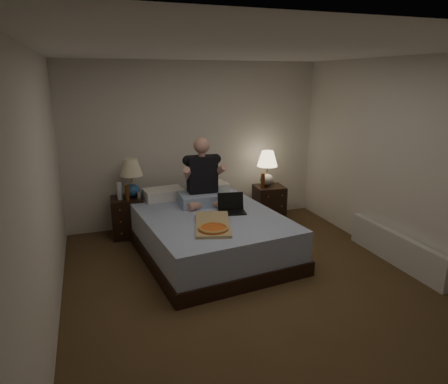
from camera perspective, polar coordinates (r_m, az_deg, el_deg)
name	(u,v)px	position (r m, az deg, el deg)	size (l,w,h in m)	color
floor	(250,285)	(4.63, 3.73, -13.15)	(4.00, 4.50, 0.00)	brown
ceiling	(255,51)	(4.05, 4.41, 19.50)	(4.00, 4.50, 0.00)	white
wall_back	(196,145)	(6.25, -4.06, 6.77)	(4.00, 2.50, 0.00)	silver
wall_front	(418,275)	(2.38, 26.01, -10.62)	(4.00, 2.50, 0.00)	silver
wall_left	(43,196)	(3.87, -24.40, -0.46)	(4.50, 2.50, 0.00)	silver
wall_right	(406,165)	(5.26, 24.58, 3.59)	(4.50, 2.50, 0.00)	silver
bed	(209,233)	(5.29, -2.17, -5.92)	(1.66, 2.21, 0.55)	#556FAB
nightstand_left	(128,217)	(6.00, -13.57, -3.50)	(0.45, 0.41, 0.59)	black
nightstand_right	(269,204)	(6.47, 6.44, -1.68)	(0.45, 0.41, 0.59)	black
lamp_left	(132,178)	(5.87, -13.05, 1.94)	(0.32, 0.32, 0.56)	navy
lamp_right	(267,168)	(6.36, 6.17, 3.36)	(0.32, 0.32, 0.56)	#9C9C93
water_bottle	(119,191)	(5.82, -14.70, 0.13)	(0.07, 0.07, 0.25)	silver
soda_can	(139,195)	(5.82, -12.06, -0.45)	(0.07, 0.07, 0.10)	beige
beer_bottle_left	(127,193)	(5.73, -13.66, -0.15)	(0.06, 0.06, 0.23)	#52290B
beer_bottle_right	(263,181)	(6.25, 5.56, 1.60)	(0.06, 0.06, 0.23)	#632B0E
person	(203,172)	(5.46, -3.03, 2.93)	(0.66, 0.52, 0.93)	black
laptop	(232,204)	(5.18, 1.18, -1.74)	(0.34, 0.28, 0.24)	black
pizza_box	(213,229)	(4.56, -1.53, -5.31)	(0.40, 0.76, 0.08)	tan
radiator	(395,248)	(5.46, 23.28, -7.41)	(0.10, 1.60, 0.40)	silver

